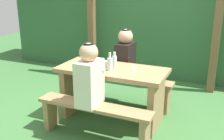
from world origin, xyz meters
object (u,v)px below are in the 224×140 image
object	(u,v)px
bench_far	(126,85)
cell_phone	(134,69)
picnic_table	(112,85)
bottle_right	(110,64)
bottle_left	(114,62)
drinking_glass	(106,64)
bench_near	(94,114)
person_white_shirt	(89,77)
person_black_coat	(125,56)

from	to	relation	value
bench_far	cell_phone	size ratio (longest dim) A/B	10.00
picnic_table	bottle_right	size ratio (longest dim) A/B	6.07
picnic_table	bottle_left	xyz separation A→B (m)	(0.03, 0.00, 0.32)
drinking_glass	bottle_left	size ratio (longest dim) A/B	0.39
bench_near	cell_phone	xyz separation A→B (m)	(0.28, 0.58, 0.42)
picnic_table	bench_near	world-z (taller)	picnic_table
person_white_shirt	bottle_right	distance (m)	0.43
person_black_coat	bottle_left	world-z (taller)	person_black_coat
bench_far	bottle_left	world-z (taller)	bottle_left
drinking_glass	bench_near	bearing A→B (deg)	-80.10
cell_phone	person_white_shirt	bearing A→B (deg)	-136.76
bench_near	bottle_left	world-z (taller)	bottle_left
bench_far	bottle_left	distance (m)	0.72
person_white_shirt	bottle_left	world-z (taller)	person_white_shirt
picnic_table	bottle_left	world-z (taller)	bottle_left
bottle_left	cell_phone	size ratio (longest dim) A/B	1.55
bottle_right	drinking_glass	bearing A→B (deg)	136.38
person_black_coat	cell_phone	size ratio (longest dim) A/B	5.14
picnic_table	bottle_right	distance (m)	0.33
person_white_shirt	person_black_coat	xyz separation A→B (m)	(0.03, 1.03, 0.00)
drinking_glass	picnic_table	bearing A→B (deg)	-2.64
picnic_table	person_black_coat	size ratio (longest dim) A/B	1.95
bench_near	bench_far	bearing A→B (deg)	90.00
person_white_shirt	drinking_glass	world-z (taller)	person_white_shirt
bench_far	cell_phone	xyz separation A→B (m)	(0.28, -0.45, 0.42)
drinking_glass	cell_phone	xyz separation A→B (m)	(0.37, 0.06, -0.04)
bottle_left	bottle_right	world-z (taller)	bottle_right
person_white_shirt	drinking_glass	bearing A→B (deg)	94.71
bench_near	bottle_left	distance (m)	0.73
drinking_glass	cell_phone	distance (m)	0.37
picnic_table	cell_phone	distance (m)	0.37
bottle_right	cell_phone	distance (m)	0.32
picnic_table	drinking_glass	world-z (taller)	drinking_glass
bottle_left	person_black_coat	bearing A→B (deg)	95.91
bench_near	bench_far	xyz separation A→B (m)	(0.00, 1.03, 0.00)
cell_phone	picnic_table	bearing A→B (deg)	176.11
person_black_coat	bottle_right	size ratio (longest dim) A/B	3.12
bench_near	bottle_left	bearing A→B (deg)	86.35
person_white_shirt	person_black_coat	distance (m)	1.03
picnic_table	drinking_glass	distance (m)	0.29
picnic_table	cell_phone	size ratio (longest dim) A/B	10.00
person_white_shirt	bottle_right	xyz separation A→B (m)	(0.06, 0.42, 0.05)
drinking_glass	bottle_right	distance (m)	0.15
person_white_shirt	cell_phone	xyz separation A→B (m)	(0.32, 0.58, -0.03)
bench_near	drinking_glass	world-z (taller)	drinking_glass
picnic_table	drinking_glass	xyz separation A→B (m)	(-0.09, 0.00, 0.27)
bench_far	drinking_glass	world-z (taller)	drinking_glass
person_white_shirt	bench_near	bearing A→B (deg)	-3.93
bottle_left	cell_phone	distance (m)	0.27
drinking_glass	person_white_shirt	bearing A→B (deg)	-85.29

